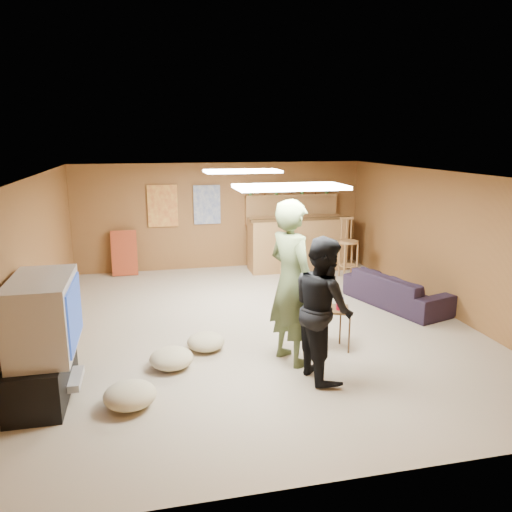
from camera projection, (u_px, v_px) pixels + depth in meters
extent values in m
plane|color=tan|center=(259.00, 325.00, 7.37)|extent=(7.00, 7.00, 0.00)
cube|color=silver|center=(259.00, 175.00, 6.86)|extent=(6.00, 7.00, 0.02)
cube|color=brown|center=(221.00, 216.00, 10.43)|extent=(6.00, 0.02, 2.20)
cube|color=brown|center=(363.00, 353.00, 3.79)|extent=(6.00, 0.02, 2.20)
cube|color=brown|center=(34.00, 264.00, 6.47)|extent=(0.02, 7.00, 2.20)
cube|color=brown|center=(447.00, 243.00, 7.76)|extent=(0.02, 7.00, 2.20)
cube|color=black|center=(42.00, 373.00, 5.30)|extent=(0.55, 1.30, 0.50)
cube|color=#B2B2B7|center=(65.00, 380.00, 5.37)|extent=(0.35, 0.50, 0.08)
cube|color=#B2B2B7|center=(43.00, 315.00, 5.17)|extent=(0.60, 1.10, 0.80)
cube|color=navy|center=(75.00, 313.00, 5.23)|extent=(0.02, 0.95, 0.65)
cube|color=olive|center=(297.00, 244.00, 10.36)|extent=(2.00, 0.60, 1.10)
cube|color=#3F2914|center=(301.00, 219.00, 10.00)|extent=(2.10, 0.12, 0.05)
cube|color=olive|center=(292.00, 196.00, 10.57)|extent=(2.00, 0.18, 0.05)
cube|color=olive|center=(291.00, 209.00, 10.66)|extent=(2.00, 0.14, 0.60)
cube|color=#BF3F26|center=(163.00, 206.00, 10.08)|extent=(0.60, 0.03, 0.85)
cube|color=#334C99|center=(207.00, 205.00, 10.27)|extent=(0.55, 0.03, 0.80)
cube|color=#A83C1F|center=(124.00, 253.00, 9.97)|extent=(0.50, 0.26, 0.91)
cube|color=white|center=(290.00, 187.00, 5.44)|extent=(1.20, 0.60, 0.04)
cube|color=white|center=(242.00, 171.00, 8.01)|extent=(1.20, 0.60, 0.04)
imported|color=#495632|center=(291.00, 283.00, 5.97)|extent=(0.72, 0.86, 2.01)
imported|color=black|center=(323.00, 308.00, 5.62)|extent=(0.70, 0.86, 1.65)
imported|color=black|center=(396.00, 290.00, 8.16)|extent=(1.23, 1.96, 0.53)
cube|color=#3F2914|center=(330.00, 329.00, 6.43)|extent=(0.54, 0.49, 0.57)
cylinder|color=#B10B25|center=(322.00, 304.00, 6.37)|extent=(0.10, 0.10, 0.10)
cylinder|color=#B10B25|center=(339.00, 306.00, 6.29)|extent=(0.10, 0.10, 0.10)
cylinder|color=navy|center=(341.00, 301.00, 6.47)|extent=(0.09, 0.09, 0.10)
ellipsoid|color=tan|center=(171.00, 358.00, 5.98)|extent=(0.68, 0.68, 0.24)
ellipsoid|color=tan|center=(206.00, 342.00, 6.48)|extent=(0.58, 0.58, 0.22)
ellipsoid|color=tan|center=(130.00, 395.00, 5.11)|extent=(0.56, 0.56, 0.24)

